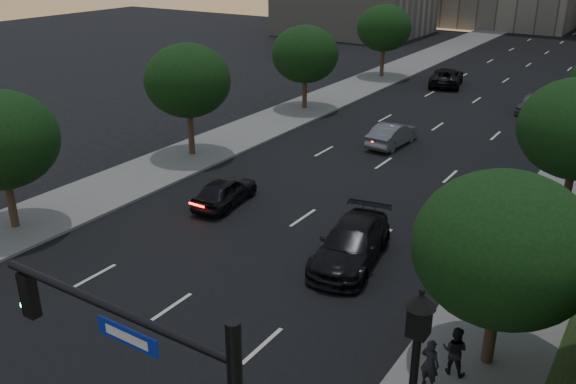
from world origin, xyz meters
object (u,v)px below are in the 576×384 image
Objects in this scene: sedan_near_left at (225,191)px; sedan_near_right at (351,244)px; sedan_far_left at (447,77)px; pedestrian_a at (430,363)px; sedan_far_right at (533,103)px; sedan_mid_left at (392,134)px; pedestrian_c at (516,227)px; pedestrian_b at (455,350)px.

sedan_near_right is at bearing 159.69° from sedan_near_left.
sedan_far_left is 41.22m from pedestrian_a.
sedan_near_left is at bearing -106.53° from sedan_far_right.
sedan_mid_left is at bearing -111.27° from sedan_far_right.
pedestrian_c is at bearing 101.26° from sedan_far_left.
pedestrian_a is (5.40, -5.56, 0.12)m from sedan_near_right.
pedestrian_c is (5.24, 4.90, 0.13)m from sedan_near_right.
pedestrian_c is (-0.57, 9.50, 0.01)m from pedestrian_b.
pedestrian_b is at bearing 96.41° from sedan_far_left.
pedestrian_a is (10.18, -20.46, 0.20)m from sedan_mid_left.
sedan_near_right is at bearing -89.95° from sedan_far_right.
sedan_far_left is 10.15m from sedan_far_right.
pedestrian_a is 1.04m from pedestrian_b.
pedestrian_b is (4.98, -32.71, 0.20)m from sedan_far_right.
pedestrian_b is at bearing 147.49° from sedan_near_left.
sedan_far_left is at bearing -77.98° from sedan_mid_left.
pedestrian_b reaches higher than sedan_near_left.
pedestrian_c is at bearing 137.93° from sedan_mid_left.
pedestrian_a is at bearing 100.43° from pedestrian_c.
sedan_mid_left is at bearing -64.14° from pedestrian_b.
sedan_near_right is at bearing -37.44° from pedestrian_a.
pedestrian_a is 10.47m from pedestrian_c.
sedan_far_left is 3.59× the size of pedestrian_b.
pedestrian_b is (13.58, -38.09, 0.15)m from sedan_far_left.
sedan_near_left is 31.69m from sedan_far_left.
sedan_mid_left is 2.85× the size of pedestrian_a.
sedan_far_right is 2.74× the size of pedestrian_a.
sedan_near_right is 28.12m from sedan_far_right.
pedestrian_a is at bearing -80.54° from sedan_far_right.
sedan_mid_left is 14.35m from sedan_far_right.
sedan_far_right is (8.60, -5.38, -0.05)m from sedan_far_left.
pedestrian_a is 1.00× the size of pedestrian_b.
sedan_far_left is (0.08, 31.69, 0.07)m from sedan_near_left.
pedestrian_a reaches higher than sedan_mid_left.
sedan_near_right is (7.78, -33.49, 0.03)m from sedan_far_left.
sedan_mid_left reaches higher than sedan_near_left.
pedestrian_c is at bearing -174.06° from sedan_near_left.
sedan_near_right is 3.58× the size of pedestrian_b.
pedestrian_c reaches higher than pedestrian_a.
sedan_far_left is at bearing -73.00° from pedestrian_b.
pedestrian_a is at bearing 95.43° from sedan_far_left.
pedestrian_a is (13.18, -39.06, 0.15)m from sedan_far_left.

